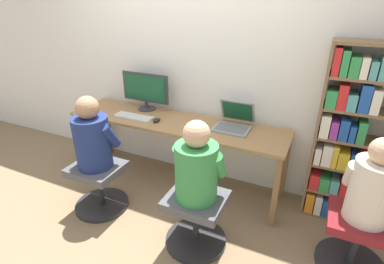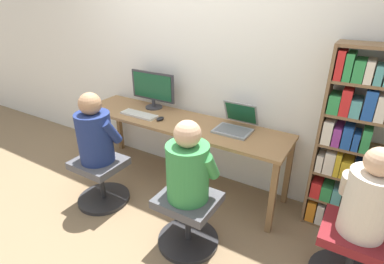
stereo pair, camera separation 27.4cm
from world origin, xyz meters
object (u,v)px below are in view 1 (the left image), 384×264
(desktop_monitor, at_px, (145,90))
(bookshelf, at_px, (354,144))
(keyboard, at_px, (134,117))
(office_chair_side, at_px, (357,240))
(office_chair_left, at_px, (99,184))
(person_near_shelf, at_px, (373,186))
(office_chair_right, at_px, (196,218))
(laptop, at_px, (233,123))
(person_at_monitor, at_px, (92,137))
(person_at_laptop, at_px, (197,166))

(desktop_monitor, xyz_separation_m, bookshelf, (2.07, -0.02, -0.19))
(keyboard, xyz_separation_m, office_chair_side, (2.16, -0.33, -0.49))
(office_chair_left, distance_m, person_near_shelf, 2.27)
(office_chair_right, height_order, bookshelf, bookshelf)
(laptop, relative_size, person_near_shelf, 0.57)
(bookshelf, bearing_deg, office_chair_right, -141.13)
(office_chair_right, relative_size, bookshelf, 0.32)
(keyboard, relative_size, office_chair_right, 0.81)
(office_chair_left, relative_size, office_chair_right, 1.00)
(laptop, distance_m, office_chair_side, 1.37)
(person_at_monitor, bearing_deg, desktop_monitor, 88.42)
(desktop_monitor, height_order, keyboard, desktop_monitor)
(office_chair_left, bearing_deg, keyboard, 86.15)
(laptop, height_order, office_chair_left, laptop)
(bookshelf, height_order, person_near_shelf, bookshelf)
(person_near_shelf, bearing_deg, bookshelf, 101.05)
(person_at_laptop, bearing_deg, person_near_shelf, 13.43)
(person_at_monitor, distance_m, person_near_shelf, 2.22)
(laptop, height_order, bookshelf, bookshelf)
(office_chair_side, bearing_deg, laptop, 155.45)
(desktop_monitor, bearing_deg, keyboard, -86.71)
(person_at_laptop, relative_size, bookshelf, 0.41)
(keyboard, bearing_deg, laptop, 11.02)
(desktop_monitor, xyz_separation_m, office_chair_right, (1.00, -0.88, -0.69))
(keyboard, height_order, office_chair_right, keyboard)
(desktop_monitor, bearing_deg, person_at_laptop, -41.01)
(keyboard, distance_m, person_at_monitor, 0.57)
(keyboard, relative_size, person_at_laptop, 0.64)
(office_chair_right, bearing_deg, desktop_monitor, 138.84)
(office_chair_left, bearing_deg, person_at_laptop, -1.60)
(laptop, relative_size, bookshelf, 0.22)
(person_at_laptop, distance_m, bookshelf, 1.36)
(office_chair_left, xyz_separation_m, office_chair_side, (2.20, 0.25, 0.00))
(person_at_monitor, xyz_separation_m, bookshelf, (2.09, 0.82, 0.01))
(office_chair_right, distance_m, office_chair_side, 1.21)
(desktop_monitor, height_order, office_chair_left, desktop_monitor)
(laptop, relative_size, office_chair_right, 0.70)
(desktop_monitor, distance_m, office_chair_side, 2.36)
(keyboard, distance_m, office_chair_left, 0.76)
(person_near_shelf, bearing_deg, office_chair_side, -90.00)
(office_chair_side, bearing_deg, bookshelf, 100.96)
(keyboard, bearing_deg, office_chair_side, -8.61)
(office_chair_side, height_order, person_near_shelf, person_near_shelf)
(laptop, relative_size, keyboard, 0.86)
(keyboard, height_order, office_chair_left, keyboard)
(person_at_laptop, height_order, person_near_shelf, person_at_laptop)
(person_at_monitor, distance_m, office_chair_side, 2.27)
(office_chair_side, relative_size, person_near_shelf, 0.81)
(desktop_monitor, relative_size, office_chair_right, 1.10)
(office_chair_right, bearing_deg, person_at_monitor, 177.89)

